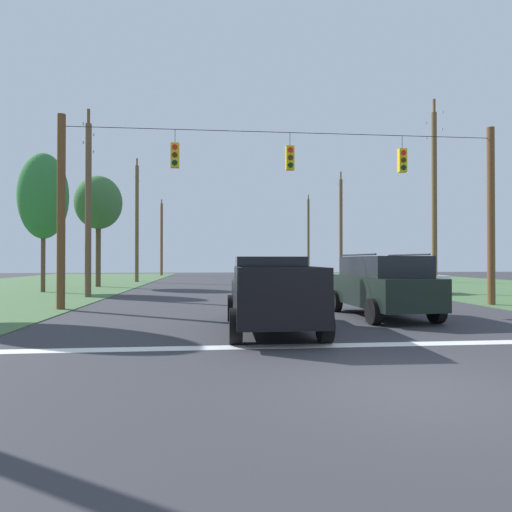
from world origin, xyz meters
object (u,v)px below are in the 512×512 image
(suv_black, at_px, (381,284))
(utility_pole_near_left, at_px, (308,236))
(tree_roadside_right, at_px, (98,203))
(utility_pole_far_right, at_px, (341,228))
(utility_pole_far_left, at_px, (88,205))
(pickup_truck, at_px, (271,293))
(distant_car_crossing_white, at_px, (405,279))
(utility_pole_distant_right, at_px, (137,221))
(utility_pole_distant_left, at_px, (162,239))
(utility_pole_mid_right, at_px, (434,197))
(overhead_signal_span, at_px, (287,205))
(tree_roadside_far_right, at_px, (43,196))

(suv_black, distance_m, utility_pole_near_left, 41.80)
(tree_roadside_right, bearing_deg, utility_pole_far_right, 23.44)
(utility_pole_far_left, bearing_deg, suv_black, -36.41)
(pickup_truck, bearing_deg, distant_car_crossing_white, 52.49)
(distant_car_crossing_white, distance_m, utility_pole_far_right, 16.83)
(utility_pole_near_left, bearing_deg, utility_pole_distant_right, -137.21)
(pickup_truck, bearing_deg, utility_pole_near_left, 76.40)
(utility_pole_far_right, relative_size, utility_pole_distant_right, 0.96)
(distant_car_crossing_white, height_order, utility_pole_far_right, utility_pole_far_right)
(utility_pole_distant_left, height_order, tree_roadside_right, utility_pole_distant_left)
(utility_pole_mid_right, height_order, utility_pole_far_right, utility_pole_mid_right)
(suv_black, relative_size, utility_pole_near_left, 0.48)
(utility_pole_near_left, height_order, tree_roadside_right, utility_pole_near_left)
(pickup_truck, relative_size, utility_pole_distant_right, 0.52)
(overhead_signal_span, distance_m, utility_pole_near_left, 39.06)
(suv_black, bearing_deg, utility_pole_mid_right, 54.29)
(utility_pole_far_left, bearing_deg, tree_roadside_right, 101.25)
(overhead_signal_span, distance_m, tree_roadside_far_right, 15.74)
(suv_black, xyz_separation_m, utility_pole_mid_right, (6.77, 9.41, 4.30))
(overhead_signal_span, height_order, utility_pole_far_right, utility_pole_far_right)
(distant_car_crossing_white, distance_m, utility_pole_distant_right, 22.79)
(overhead_signal_span, distance_m, utility_pole_far_left, 10.64)
(utility_pole_mid_right, relative_size, tree_roadside_right, 1.41)
(pickup_truck, distance_m, utility_pole_far_left, 13.85)
(utility_pole_mid_right, relative_size, utility_pole_distant_right, 1.03)
(utility_pole_mid_right, xyz_separation_m, utility_pole_near_left, (-0.21, 31.69, -0.39))
(suv_black, relative_size, utility_pole_distant_left, 0.53)
(suv_black, relative_size, utility_pole_far_right, 0.49)
(overhead_signal_span, distance_m, utility_pole_distant_left, 37.92)
(overhead_signal_span, bearing_deg, utility_pole_near_left, 76.44)
(distant_car_crossing_white, distance_m, utility_pole_mid_right, 4.89)
(utility_pole_far_right, height_order, utility_pole_distant_right, utility_pole_distant_right)
(distant_car_crossing_white, relative_size, utility_pole_far_left, 0.47)
(utility_pole_far_right, relative_size, tree_roadside_far_right, 1.25)
(tree_roadside_right, bearing_deg, pickup_truck, -64.07)
(utility_pole_far_right, xyz_separation_m, tree_roadside_far_right, (-21.52, -13.36, 0.71))
(utility_pole_distant_left, xyz_separation_m, tree_roadside_far_right, (-3.47, -27.55, 1.07))
(suv_black, bearing_deg, utility_pole_far_left, 143.59)
(overhead_signal_span, relative_size, pickup_truck, 3.19)
(overhead_signal_span, height_order, tree_roadside_far_right, tree_roadside_far_right)
(pickup_truck, bearing_deg, suv_black, 29.86)
(overhead_signal_span, relative_size, utility_pole_near_left, 1.70)
(distant_car_crossing_white, xyz_separation_m, utility_pole_far_right, (1.21, 16.29, 4.04))
(utility_pole_far_left, bearing_deg, utility_pole_near_left, 60.66)
(pickup_truck, height_order, utility_pole_far_right, utility_pole_far_right)
(overhead_signal_span, bearing_deg, utility_pole_far_left, 148.93)
(utility_pole_distant_right, bearing_deg, utility_pole_far_left, -89.01)
(distant_car_crossing_white, xyz_separation_m, utility_pole_distant_right, (-17.01, 14.51, 4.42))
(utility_pole_distant_left, bearing_deg, utility_pole_far_left, -89.85)
(tree_roadside_far_right, bearing_deg, utility_pole_mid_right, -7.69)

